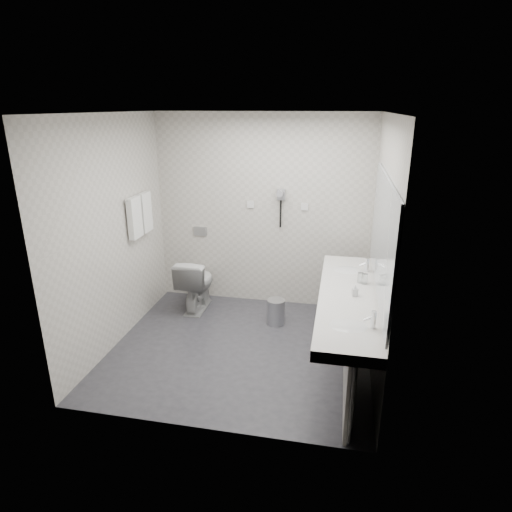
# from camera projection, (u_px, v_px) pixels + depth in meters

# --- Properties ---
(floor) EXTENTS (2.80, 2.80, 0.00)m
(floor) POSITION_uv_depth(u_px,v_px,m) (240.00, 348.00, 4.84)
(floor) COLOR #2D2C32
(floor) RESTS_ON ground
(ceiling) EXTENTS (2.80, 2.80, 0.00)m
(ceiling) POSITION_uv_depth(u_px,v_px,m) (237.00, 113.00, 4.02)
(ceiling) COLOR silver
(ceiling) RESTS_ON wall_back
(wall_back) EXTENTS (2.80, 0.00, 2.80)m
(wall_back) POSITION_uv_depth(u_px,v_px,m) (262.00, 212.00, 5.63)
(wall_back) COLOR beige
(wall_back) RESTS_ON floor
(wall_front) EXTENTS (2.80, 0.00, 2.80)m
(wall_front) POSITION_uv_depth(u_px,v_px,m) (198.00, 292.00, 3.22)
(wall_front) COLOR beige
(wall_front) RESTS_ON floor
(wall_left) EXTENTS (0.00, 2.60, 2.60)m
(wall_left) POSITION_uv_depth(u_px,v_px,m) (113.00, 234.00, 4.69)
(wall_left) COLOR beige
(wall_left) RESTS_ON floor
(wall_right) EXTENTS (0.00, 2.60, 2.60)m
(wall_right) POSITION_uv_depth(u_px,v_px,m) (380.00, 250.00, 4.17)
(wall_right) COLOR beige
(wall_right) RESTS_ON floor
(vanity_counter) EXTENTS (0.55, 2.20, 0.10)m
(vanity_counter) POSITION_uv_depth(u_px,v_px,m) (348.00, 299.00, 4.18)
(vanity_counter) COLOR silver
(vanity_counter) RESTS_ON floor
(vanity_panel) EXTENTS (0.03, 2.15, 0.75)m
(vanity_panel) POSITION_uv_depth(u_px,v_px,m) (347.00, 338.00, 4.32)
(vanity_panel) COLOR gray
(vanity_panel) RESTS_ON floor
(vanity_post_near) EXTENTS (0.06, 0.06, 0.75)m
(vanity_post_near) POSITION_uv_depth(u_px,v_px,m) (351.00, 405.00, 3.35)
(vanity_post_near) COLOR silver
(vanity_post_near) RESTS_ON floor
(vanity_post_far) EXTENTS (0.06, 0.06, 0.75)m
(vanity_post_far) POSITION_uv_depth(u_px,v_px,m) (350.00, 295.00, 5.28)
(vanity_post_far) COLOR silver
(vanity_post_far) RESTS_ON floor
(mirror) EXTENTS (0.02, 2.20, 1.05)m
(mirror) POSITION_uv_depth(u_px,v_px,m) (382.00, 236.00, 3.92)
(mirror) COLOR #B2BCC6
(mirror) RESTS_ON wall_right
(basin_near) EXTENTS (0.40, 0.31, 0.05)m
(basin_near) POSITION_uv_depth(u_px,v_px,m) (348.00, 327.00, 3.57)
(basin_near) COLOR silver
(basin_near) RESTS_ON vanity_counter
(basin_far) EXTENTS (0.40, 0.31, 0.05)m
(basin_far) POSITION_uv_depth(u_px,v_px,m) (348.00, 271.00, 4.77)
(basin_far) COLOR silver
(basin_far) RESTS_ON vanity_counter
(faucet_near) EXTENTS (0.04, 0.04, 0.15)m
(faucet_near) POSITION_uv_depth(u_px,v_px,m) (373.00, 320.00, 3.50)
(faucet_near) COLOR silver
(faucet_near) RESTS_ON vanity_counter
(faucet_far) EXTENTS (0.04, 0.04, 0.15)m
(faucet_far) POSITION_uv_depth(u_px,v_px,m) (367.00, 265.00, 4.71)
(faucet_far) COLOR silver
(faucet_far) RESTS_ON vanity_counter
(soap_bottle_a) EXTENTS (0.06, 0.06, 0.12)m
(soap_bottle_a) POSITION_uv_depth(u_px,v_px,m) (355.00, 290.00, 4.10)
(soap_bottle_a) COLOR silver
(soap_bottle_a) RESTS_ON vanity_counter
(glass_left) EXTENTS (0.08, 0.08, 0.11)m
(glass_left) POSITION_uv_depth(u_px,v_px,m) (360.00, 278.00, 4.42)
(glass_left) COLOR silver
(glass_left) RESTS_ON vanity_counter
(glass_right) EXTENTS (0.06, 0.06, 0.11)m
(glass_right) POSITION_uv_depth(u_px,v_px,m) (365.00, 279.00, 4.39)
(glass_right) COLOR silver
(glass_right) RESTS_ON vanity_counter
(toilet) EXTENTS (0.40, 0.70, 0.71)m
(toilet) POSITION_uv_depth(u_px,v_px,m) (196.00, 283.00, 5.69)
(toilet) COLOR silver
(toilet) RESTS_ON floor
(flush_plate) EXTENTS (0.18, 0.02, 0.12)m
(flush_plate) POSITION_uv_depth(u_px,v_px,m) (200.00, 231.00, 5.87)
(flush_plate) COLOR #B2B5BA
(flush_plate) RESTS_ON wall_back
(pedal_bin) EXTENTS (0.25, 0.25, 0.31)m
(pedal_bin) POSITION_uv_depth(u_px,v_px,m) (276.00, 312.00, 5.33)
(pedal_bin) COLOR #B2B5BA
(pedal_bin) RESTS_ON floor
(bin_lid) EXTENTS (0.22, 0.22, 0.02)m
(bin_lid) POSITION_uv_depth(u_px,v_px,m) (276.00, 300.00, 5.28)
(bin_lid) COLOR #B2B5BA
(bin_lid) RESTS_ON pedal_bin
(towel_rail) EXTENTS (0.02, 0.62, 0.02)m
(towel_rail) POSITION_uv_depth(u_px,v_px,m) (138.00, 197.00, 5.09)
(towel_rail) COLOR silver
(towel_rail) RESTS_ON wall_left
(towel_near) EXTENTS (0.07, 0.24, 0.48)m
(towel_near) POSITION_uv_depth(u_px,v_px,m) (135.00, 218.00, 5.03)
(towel_near) COLOR white
(towel_near) RESTS_ON towel_rail
(towel_far) EXTENTS (0.07, 0.24, 0.48)m
(towel_far) POSITION_uv_depth(u_px,v_px,m) (145.00, 212.00, 5.29)
(towel_far) COLOR white
(towel_far) RESTS_ON towel_rail
(dryer_cradle) EXTENTS (0.10, 0.04, 0.14)m
(dryer_cradle) POSITION_uv_depth(u_px,v_px,m) (281.00, 194.00, 5.48)
(dryer_cradle) COLOR gray
(dryer_cradle) RESTS_ON wall_back
(dryer_barrel) EXTENTS (0.08, 0.14, 0.08)m
(dryer_barrel) POSITION_uv_depth(u_px,v_px,m) (280.00, 193.00, 5.40)
(dryer_barrel) COLOR gray
(dryer_barrel) RESTS_ON dryer_cradle
(dryer_cord) EXTENTS (0.02, 0.02, 0.35)m
(dryer_cord) POSITION_uv_depth(u_px,v_px,m) (281.00, 214.00, 5.54)
(dryer_cord) COLOR black
(dryer_cord) RESTS_ON dryer_cradle
(switch_plate_a) EXTENTS (0.09, 0.02, 0.09)m
(switch_plate_a) POSITION_uv_depth(u_px,v_px,m) (251.00, 204.00, 5.62)
(switch_plate_a) COLOR silver
(switch_plate_a) RESTS_ON wall_back
(switch_plate_b) EXTENTS (0.09, 0.02, 0.09)m
(switch_plate_b) POSITION_uv_depth(u_px,v_px,m) (305.00, 207.00, 5.49)
(switch_plate_b) COLOR silver
(switch_plate_b) RESTS_ON wall_back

